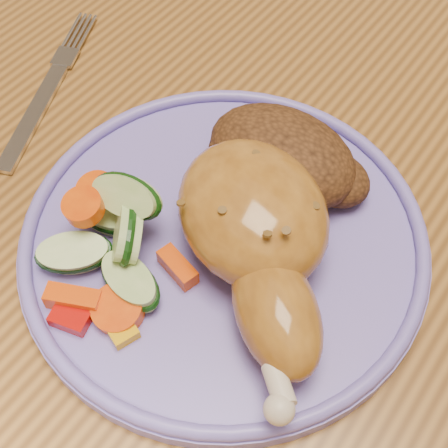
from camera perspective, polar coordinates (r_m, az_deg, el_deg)
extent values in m
cube|color=#8F5E26|center=(0.49, 9.19, -0.05)|extent=(0.90, 1.40, 0.04)
cube|color=brown|center=(1.29, 6.47, 18.12)|extent=(0.06, 0.06, 0.71)
cylinder|color=#4C2D16|center=(1.16, 7.44, 1.70)|extent=(0.04, 0.04, 0.41)
cylinder|color=#4C2D16|center=(1.39, 15.39, 11.39)|extent=(0.04, 0.04, 0.41)
cylinder|color=#7263C4|center=(0.44, 0.00, -1.54)|extent=(0.29, 0.29, 0.01)
torus|color=#7263C4|center=(0.43, 0.00, -0.75)|extent=(0.29, 0.29, 0.01)
ellipsoid|color=#AD6F24|center=(0.41, 2.64, 1.13)|extent=(0.15, 0.15, 0.06)
ellipsoid|color=#AD6F24|center=(0.38, 4.81, -7.89)|extent=(0.10, 0.10, 0.05)
sphere|color=beige|center=(0.36, 5.07, -16.52)|extent=(0.02, 0.02, 0.02)
ellipsoid|color=#4E2C13|center=(0.46, 5.32, 6.25)|extent=(0.12, 0.08, 0.05)
ellipsoid|color=#4E2C13|center=(0.46, 9.87, 4.15)|extent=(0.06, 0.05, 0.03)
ellipsoid|color=#4E2C13|center=(0.47, 1.31, 6.61)|extent=(0.05, 0.04, 0.02)
cube|color=#A50A05|center=(0.41, -13.71, -8.12)|extent=(0.03, 0.03, 0.01)
cube|color=#E5A507|center=(0.40, -9.39, -9.48)|extent=(0.02, 0.02, 0.01)
cube|color=#F75A08|center=(0.42, -13.60, -6.69)|extent=(0.04, 0.03, 0.01)
cube|color=#F75A08|center=(0.42, -4.26, -3.95)|extent=(0.03, 0.02, 0.01)
cylinder|color=#F75A08|center=(0.46, -11.52, 2.93)|extent=(0.03, 0.03, 0.02)
cylinder|color=#F75A08|center=(0.42, -12.75, 1.55)|extent=(0.03, 0.03, 0.02)
cylinder|color=#F75A08|center=(0.41, -9.68, -7.70)|extent=(0.03, 0.04, 0.02)
cylinder|color=#C3DC8F|center=(0.43, -13.57, -2.59)|extent=(0.07, 0.07, 0.03)
cylinder|color=#C3DC8F|center=(0.42, -8.80, -0.67)|extent=(0.05, 0.06, 0.05)
cylinder|color=#C3DC8F|center=(0.42, -8.82, 2.54)|extent=(0.05, 0.05, 0.04)
cylinder|color=#C3DC8F|center=(0.45, -10.51, 0.92)|extent=(0.06, 0.06, 0.02)
cylinder|color=#C3DC8F|center=(0.41, -8.57, -5.21)|extent=(0.06, 0.06, 0.02)
cube|color=silver|center=(0.55, -16.88, 9.71)|extent=(0.06, 0.13, 0.00)
cube|color=silver|center=(0.60, -14.32, 14.57)|extent=(0.05, 0.08, 0.00)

